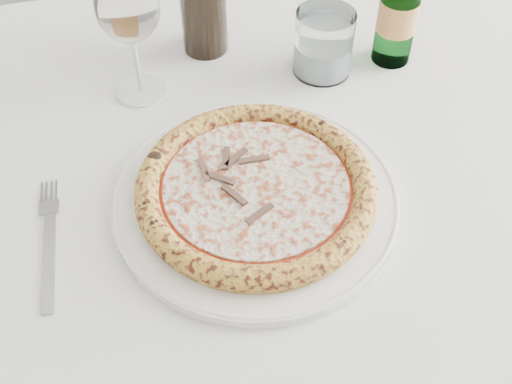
# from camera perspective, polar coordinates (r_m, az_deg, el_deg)

# --- Properties ---
(floor) EXTENTS (5.00, 6.00, 0.02)m
(floor) POSITION_cam_1_polar(r_m,az_deg,el_deg) (1.56, -3.05, -13.85)
(floor) COLOR #585A68
(floor) RESTS_ON ground
(dining_table) EXTENTS (1.58, 0.98, 0.76)m
(dining_table) POSITION_cam_1_polar(r_m,az_deg,el_deg) (0.94, -1.31, 0.31)
(dining_table) COLOR olive
(dining_table) RESTS_ON floor
(plate) EXTENTS (0.36, 0.36, 0.02)m
(plate) POSITION_cam_1_polar(r_m,az_deg,el_deg) (0.80, 0.00, -0.53)
(plate) COLOR white
(plate) RESTS_ON dining_table
(pizza) EXTENTS (0.30, 0.30, 0.03)m
(pizza) POSITION_cam_1_polar(r_m,az_deg,el_deg) (0.79, -0.00, 0.30)
(pizza) COLOR tan
(pizza) RESTS_ON plate
(fork) EXTENTS (0.03, 0.21, 0.00)m
(fork) POSITION_cam_1_polar(r_m,az_deg,el_deg) (0.81, -17.92, -4.43)
(fork) COLOR gray
(fork) RESTS_ON dining_table
(wine_glass) EXTENTS (0.09, 0.09, 0.20)m
(wine_glass) POSITION_cam_1_polar(r_m,az_deg,el_deg) (0.90, -11.33, 15.62)
(wine_glass) COLOR silver
(wine_glass) RESTS_ON dining_table
(tumbler) EXTENTS (0.09, 0.09, 0.10)m
(tumbler) POSITION_cam_1_polar(r_m,az_deg,el_deg) (0.99, 6.01, 12.72)
(tumbler) COLOR white
(tumbler) RESTS_ON dining_table
(beer_bottle) EXTENTS (0.06, 0.06, 0.23)m
(beer_bottle) POSITION_cam_1_polar(r_m,az_deg,el_deg) (1.00, 12.62, 15.77)
(beer_bottle) COLOR #398246
(beer_bottle) RESTS_ON dining_table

